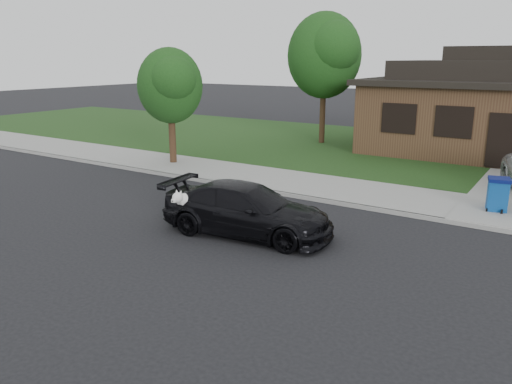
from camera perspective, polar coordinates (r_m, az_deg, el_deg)
The scene contains 8 objects.
ground at distance 12.58m, azimuth 0.14°, elevation -4.84°, with size 120.00×120.00×0.00m, color black.
sidewalk at distance 16.80m, azimuth 9.44°, elevation 0.29°, with size 60.00×3.00×0.12m, color gray.
curb at distance 15.48m, azimuth 7.19°, elevation -0.89°, with size 60.00×0.12×0.12m, color gray.
lawn at distance 24.19m, azimuth 17.15°, elevation 4.35°, with size 60.00×13.00×0.13m, color #193814.
sedan at distance 12.41m, azimuth -1.07°, elevation -2.04°, with size 4.56×2.36×1.27m.
recycling_bin at distance 15.49m, azimuth 25.90°, elevation -0.24°, with size 0.68×0.68×0.95m.
tree_0 at distance 25.23m, azimuth 8.06°, elevation 15.36°, with size 3.78×3.60×6.34m.
tree_2 at distance 20.45m, azimuth -9.72°, elevation 12.00°, with size 2.73×2.60×4.59m.
Camera 1 is at (6.42, -9.94, 4.28)m, focal length 35.00 mm.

